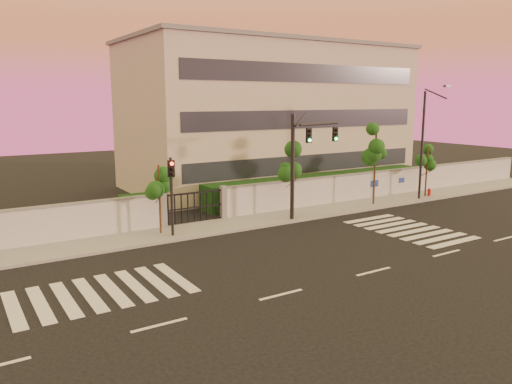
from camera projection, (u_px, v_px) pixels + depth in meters
ground at (374, 272)px, 22.03m from camera, size 120.00×120.00×0.00m
sidewalk at (249, 222)px, 30.75m from camera, size 60.00×3.00×0.15m
perimeter_wall at (239, 202)px, 31.87m from camera, size 60.00×0.36×2.20m
hedge_row at (232, 197)px, 34.75m from camera, size 41.00×4.25×1.80m
institutional_building at (268, 115)px, 43.92m from camera, size 24.40×12.40×12.25m
road_markings at (294, 255)px, 24.32m from camera, size 57.00×7.62×0.02m
street_tree_c at (159, 184)px, 27.38m from camera, size 1.37×1.09×3.97m
street_tree_d at (292, 163)px, 31.57m from camera, size 1.53×1.22×4.80m
street_tree_e at (376, 145)px, 34.92m from camera, size 1.64×1.30×5.90m
street_tree_f at (427, 160)px, 38.24m from camera, size 1.54×1.22×3.97m
traffic_signal_main at (304, 154)px, 30.87m from camera, size 4.14×1.31×6.64m
traffic_signal_secondary at (172, 188)px, 26.89m from camera, size 0.35×0.34×4.44m
streetlight_east at (424, 140)px, 36.66m from camera, size 0.51×2.04×8.49m
fire_hydrant at (429, 193)px, 38.63m from camera, size 0.29×0.28×0.75m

